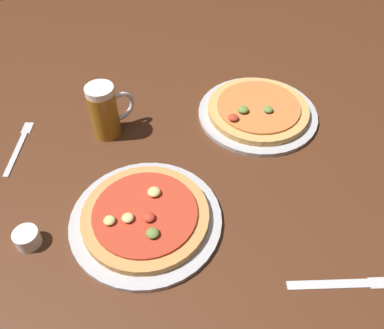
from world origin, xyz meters
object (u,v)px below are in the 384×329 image
Objects in this scene: ramekin_sauce at (27,238)px; fork_left at (19,146)px; beer_mug_dark at (105,111)px; pizza_plate_near at (146,217)px; pizza_plate_far at (258,111)px; knife_right at (344,284)px.

ramekin_sauce is 0.29× the size of fork_left.
beer_mug_dark is at bearing 41.32° from ramekin_sauce.
fork_left is (-0.19, 0.38, -0.01)m from pizza_plate_near.
pizza_plate_near is at bearing -63.41° from fork_left.
ramekin_sauce is at bearing -171.38° from pizza_plate_far.
pizza_plate_near reaches higher than ramekin_sauce.
beer_mug_dark reaches higher than ramekin_sauce.
ramekin_sauce is at bearing 142.10° from knife_right.
pizza_plate_far is at bearing -18.33° from fork_left.
pizza_plate_far reaches higher than ramekin_sauce.
ramekin_sauce is (-0.24, 0.07, 0.00)m from pizza_plate_near.
fork_left is at bearing 161.67° from pizza_plate_far.
ramekin_sauce is 0.65m from knife_right.
ramekin_sauce reaches higher than knife_right.
knife_right is (-0.15, -0.50, -0.01)m from pizza_plate_far.
knife_right is at bearing -107.05° from pizza_plate_far.
beer_mug_dark is (0.04, 0.32, 0.06)m from pizza_plate_near.
beer_mug_dark is at bearing 159.94° from pizza_plate_far.
pizza_plate_near and pizza_plate_far have the same top height.
fork_left is at bearing 164.70° from beer_mug_dark.
beer_mug_dark reaches higher than pizza_plate_near.
pizza_plate_far is at bearing 22.07° from pizza_plate_near.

